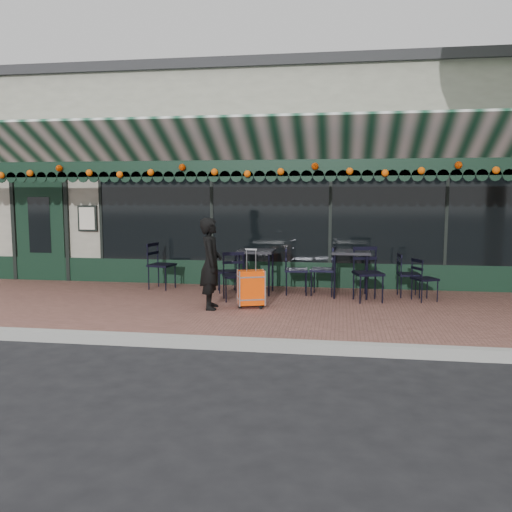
% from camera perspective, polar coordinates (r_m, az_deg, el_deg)
% --- Properties ---
extents(ground, '(80.00, 80.00, 0.00)m').
position_cam_1_polar(ground, '(7.30, -4.24, -9.51)').
color(ground, black).
rests_on(ground, ground).
extents(sidewalk, '(18.00, 4.00, 0.15)m').
position_cam_1_polar(sidewalk, '(9.18, -1.39, -5.65)').
color(sidewalk, brown).
rests_on(sidewalk, ground).
extents(curb, '(18.00, 0.16, 0.15)m').
position_cam_1_polar(curb, '(7.21, -4.39, -9.11)').
color(curb, '#9E9E99').
rests_on(curb, ground).
extents(restaurant_building, '(12.00, 9.60, 4.50)m').
position_cam_1_polar(restaurant_building, '(14.75, 2.69, 7.56)').
color(restaurant_building, gray).
rests_on(restaurant_building, ground).
extents(woman, '(0.44, 0.60, 1.48)m').
position_cam_1_polar(woman, '(8.81, -4.77, -0.80)').
color(woman, black).
rests_on(woman, sidewalk).
extents(suitcase, '(0.48, 0.36, 0.97)m').
position_cam_1_polar(suitcase, '(8.91, -0.51, -3.42)').
color(suitcase, '#FE4808').
rests_on(suitcase, sidewalk).
extents(cafe_table_a, '(0.68, 0.68, 0.84)m').
position_cam_1_polar(cafe_table_a, '(9.97, 9.94, 0.05)').
color(cafe_table_a, black).
rests_on(cafe_table_a, sidewalk).
extents(cafe_table_b, '(0.66, 0.66, 0.82)m').
position_cam_1_polar(cafe_table_b, '(10.16, 0.03, 0.17)').
color(cafe_table_b, black).
rests_on(cafe_table_b, sidewalk).
extents(chair_a_left, '(0.50, 0.50, 0.92)m').
position_cam_1_polar(chair_a_left, '(10.08, 7.07, -1.51)').
color(chair_a_left, black).
rests_on(chair_a_left, sidewalk).
extents(chair_a_right, '(0.43, 0.43, 0.80)m').
position_cam_1_polar(chair_a_right, '(10.23, 15.79, -1.92)').
color(chair_a_right, black).
rests_on(chair_a_right, sidewalk).
extents(chair_a_front, '(0.59, 0.59, 0.96)m').
position_cam_1_polar(chair_a_front, '(9.61, 11.72, -1.87)').
color(chair_a_front, black).
rests_on(chair_a_front, sidewalk).
extents(chair_a_extra, '(0.50, 0.50, 0.76)m').
position_cam_1_polar(chair_a_extra, '(9.92, 17.35, -2.36)').
color(chair_a_extra, black).
rests_on(chair_a_extra, sidewalk).
extents(chair_b_left, '(0.48, 0.48, 0.77)m').
position_cam_1_polar(chair_b_left, '(10.34, -3.05, -1.70)').
color(chair_b_left, black).
rests_on(chair_b_left, sidewalk).
extents(chair_b_right, '(0.48, 0.48, 0.89)m').
position_cam_1_polar(chair_b_right, '(10.13, 4.26, -1.54)').
color(chair_b_right, black).
rests_on(chair_b_right, sidewalk).
extents(chair_b_front, '(0.54, 0.54, 0.85)m').
position_cam_1_polar(chair_b_front, '(9.52, -2.26, -2.15)').
color(chair_b_front, black).
rests_on(chair_b_front, sidewalk).
extents(chair_solo, '(0.54, 0.54, 0.92)m').
position_cam_1_polar(chair_solo, '(10.83, -9.89, -1.00)').
color(chair_solo, black).
rests_on(chair_solo, sidewalk).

